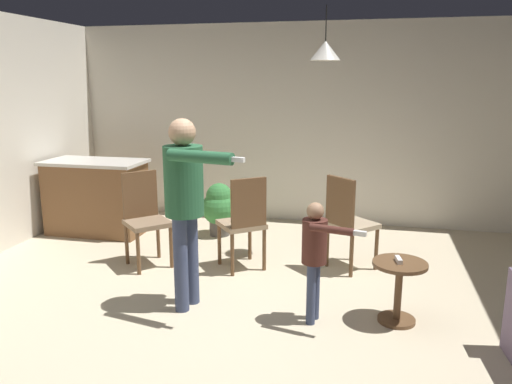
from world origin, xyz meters
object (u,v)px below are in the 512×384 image
kitchen_counter (96,197)px  side_table_by_couch (399,284)px  person_child (315,249)px  dining_chair_near_wall (348,219)px  potted_plant_corner (219,207)px  spare_remote_on_table (399,260)px  person_adult (185,193)px  dining_chair_centre_back (145,215)px  dining_chair_by_counter (244,220)px

kitchen_counter → side_table_by_couch: size_ratio=2.42×
person_child → dining_chair_near_wall: 1.25m
person_child → dining_chair_near_wall: person_child is taller
kitchen_counter → side_table_by_couch: 4.06m
kitchen_counter → potted_plant_corner: bearing=9.3°
spare_remote_on_table → person_child: bearing=-166.8°
person_adult → dining_chair_centre_back: (-0.82, 0.89, -0.48)m
kitchen_counter → dining_chair_centre_back: bearing=-39.2°
dining_chair_centre_back → spare_remote_on_table: 2.69m
kitchen_counter → dining_chair_by_counter: (2.18, -0.83, 0.07)m
side_table_by_couch → dining_chair_centre_back: 2.71m
person_child → dining_chair_centre_back: person_child is taller
side_table_by_couch → person_adult: bearing=-176.0°
person_adult → dining_chair_centre_back: bearing=-126.1°
person_child → dining_chair_centre_back: 2.13m
person_child → spare_remote_on_table: size_ratio=7.79×
dining_chair_centre_back → kitchen_counter: bearing=-85.1°
person_child → potted_plant_corner: person_child is taller
dining_chair_by_counter → dining_chair_near_wall: bearing=-25.0°
potted_plant_corner → spare_remote_on_table: bearing=-42.3°
person_child → dining_chair_by_counter: bearing=-127.3°
side_table_by_couch → dining_chair_centre_back: bearing=163.6°
person_adult → dining_chair_by_counter: 1.10m
dining_chair_by_counter → dining_chair_centre_back: bearing=145.4°
kitchen_counter → potted_plant_corner: (1.57, 0.26, -0.10)m
dining_chair_centre_back → dining_chair_near_wall: bearing=142.7°
kitchen_counter → person_child: person_child is taller
kitchen_counter → side_table_by_couch: bearing=-24.3°
person_adult → dining_chair_centre_back: person_adult is taller
person_adult → kitchen_counter: bearing=-121.7°
dining_chair_centre_back → side_table_by_couch: bearing=117.7°
kitchen_counter → side_table_by_couch: kitchen_counter is taller
dining_chair_by_counter → dining_chair_centre_back: size_ratio=1.00×
kitchen_counter → dining_chair_by_counter: size_ratio=1.26×
dining_chair_centre_back → potted_plant_corner: (0.47, 1.16, -0.17)m
kitchen_counter → person_adult: size_ratio=0.76×
person_adult → dining_chair_near_wall: person_adult is taller
side_table_by_couch → person_child: 0.75m
kitchen_counter → person_child: size_ratio=1.24×
dining_chair_by_counter → person_child: bearing=-87.8°
person_adult → dining_chair_by_counter: bearing=176.1°
kitchen_counter → person_adult: person_adult is taller
dining_chair_by_counter → potted_plant_corner: (-0.61, 1.09, -0.17)m
dining_chair_near_wall → spare_remote_on_table: 1.17m
person_child → spare_remote_on_table: (0.66, 0.15, -0.09)m
kitchen_counter → spare_remote_on_table: kitchen_counter is taller
kitchen_counter → person_child: bearing=-31.0°
person_child → dining_chair_by_counter: 1.30m
dining_chair_by_counter → potted_plant_corner: size_ratio=1.48×
dining_chair_near_wall → spare_remote_on_table: (0.46, -1.08, -0.01)m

